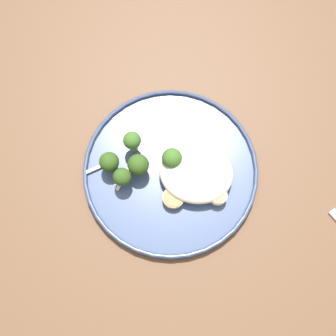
{
  "coord_description": "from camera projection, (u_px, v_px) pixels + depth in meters",
  "views": [
    {
      "loc": [
        0.03,
        -0.24,
        1.42
      ],
      "look_at": [
        -0.0,
        -0.05,
        0.76
      ],
      "focal_mm": 45.01,
      "sensor_mm": 36.0,
      "label": 1
    }
  ],
  "objects": [
    {
      "name": "broccoli_floret_center_pile",
      "position": [
        132.0,
        141.0,
        0.68
      ],
      "size": [
        0.03,
        0.03,
        0.05
      ],
      "color": "#7A994C",
      "rests_on": "dinner_plate"
    },
    {
      "name": "seared_scallop_tiny_bay",
      "position": [
        198.0,
        176.0,
        0.68
      ],
      "size": [
        0.03,
        0.03,
        0.01
      ],
      "color": "#E5C689",
      "rests_on": "dinner_plate"
    },
    {
      "name": "broccoli_floret_beside_noodles",
      "position": [
        109.0,
        162.0,
        0.67
      ],
      "size": [
        0.03,
        0.03,
        0.05
      ],
      "color": "#89A356",
      "rests_on": "dinner_plate"
    },
    {
      "name": "broccoli_floret_front_edge",
      "position": [
        175.0,
        159.0,
        0.67
      ],
      "size": [
        0.03,
        0.03,
        0.05
      ],
      "color": "#89A356",
      "rests_on": "dinner_plate"
    },
    {
      "name": "wooden_dining_table",
      "position": [
        175.0,
        161.0,
        0.8
      ],
      "size": [
        1.4,
        1.0,
        0.74
      ],
      "color": "brown",
      "rests_on": "ground"
    },
    {
      "name": "noodle_bed",
      "position": [
        196.0,
        172.0,
        0.68
      ],
      "size": [
        0.12,
        0.1,
        0.04
      ],
      "color": "beige",
      "rests_on": "dinner_plate"
    },
    {
      "name": "dinner_plate",
      "position": [
        168.0,
        170.0,
        0.7
      ],
      "size": [
        0.29,
        0.29,
        0.02
      ],
      "color": "#38476B",
      "rests_on": "wooden_dining_table"
    },
    {
      "name": "seared_scallop_half_hidden",
      "position": [
        218.0,
        196.0,
        0.67
      ],
      "size": [
        0.03,
        0.03,
        0.02
      ],
      "color": "beige",
      "rests_on": "dinner_plate"
    },
    {
      "name": "seared_scallop_center_golden",
      "position": [
        211.0,
        172.0,
        0.68
      ],
      "size": [
        0.03,
        0.03,
        0.02
      ],
      "color": "#E5C689",
      "rests_on": "dinner_plate"
    },
    {
      "name": "onion_sliver_curled_piece",
      "position": [
        99.0,
        167.0,
        0.69
      ],
      "size": [
        0.04,
        0.03,
        0.0
      ],
      "primitive_type": "cube",
      "rotation": [
        0.0,
        0.0,
        3.78
      ],
      "color": "silver",
      "rests_on": "dinner_plate"
    },
    {
      "name": "ground",
      "position": [
        172.0,
        219.0,
        1.43
      ],
      "size": [
        6.0,
        6.0,
        0.0
      ],
      "primitive_type": "plane",
      "color": "#2D2B28"
    },
    {
      "name": "broccoli_floret_tall_stalk",
      "position": [
        138.0,
        165.0,
        0.67
      ],
      "size": [
        0.03,
        0.03,
        0.05
      ],
      "color": "#89A356",
      "rests_on": "dinner_plate"
    },
    {
      "name": "onion_sliver_pale_crescent",
      "position": [
        124.0,
        176.0,
        0.69
      ],
      "size": [
        0.02,
        0.05,
        0.0
      ],
      "primitive_type": "cube",
      "rotation": [
        0.0,
        0.0,
        4.46
      ],
      "color": "silver",
      "rests_on": "dinner_plate"
    },
    {
      "name": "seared_scallop_large_seared",
      "position": [
        173.0,
        198.0,
        0.67
      ],
      "size": [
        0.04,
        0.04,
        0.01
      ],
      "color": "#DBB77A",
      "rests_on": "dinner_plate"
    },
    {
      "name": "seared_scallop_left_edge",
      "position": [
        180.0,
        175.0,
        0.68
      ],
      "size": [
        0.03,
        0.03,
        0.02
      ],
      "color": "#E5C689",
      "rests_on": "dinner_plate"
    },
    {
      "name": "broccoli_floret_rear_charred",
      "position": [
        122.0,
        177.0,
        0.66
      ],
      "size": [
        0.03,
        0.03,
        0.05
      ],
      "color": "#89A356",
      "rests_on": "dinner_plate"
    }
  ]
}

